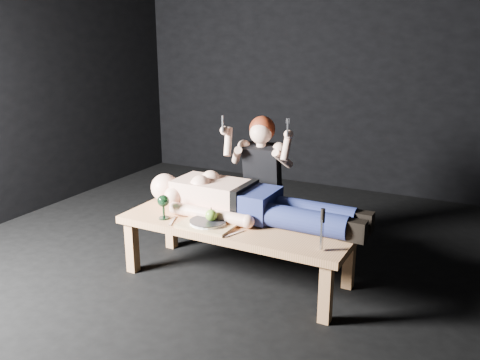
{
  "coord_description": "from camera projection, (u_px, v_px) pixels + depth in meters",
  "views": [
    {
      "loc": [
        1.58,
        -3.14,
        1.76
      ],
      "look_at": [
        0.03,
        -0.07,
        0.75
      ],
      "focal_mm": 37.91,
      "sensor_mm": 36.0,
      "label": 1
    }
  ],
  "objects": [
    {
      "name": "plate",
      "position": [
        208.0,
        222.0,
        3.53
      ],
      "size": [
        0.26,
        0.26,
        0.02
      ],
      "primitive_type": "cylinder",
      "rotation": [
        0.0,
        0.0,
        -0.01
      ],
      "color": "white",
      "rests_on": "serving_tray"
    },
    {
      "name": "lying_man",
      "position": [
        252.0,
        199.0,
        3.68
      ],
      "size": [
        1.85,
        0.59,
        0.29
      ],
      "primitive_type": null,
      "rotation": [
        0.0,
        0.0,
        -0.02
      ],
      "color": "beige",
      "rests_on": "table"
    },
    {
      "name": "fork_flat",
      "position": [
        173.0,
        221.0,
        3.64
      ],
      "size": [
        0.08,
        0.17,
        0.01
      ],
      "primitive_type": "cube",
      "rotation": [
        0.0,
        0.0,
        0.36
      ],
      "color": "#B2B2B7",
      "rests_on": "table"
    },
    {
      "name": "spoon_flat",
      "position": [
        226.0,
        225.0,
        3.55
      ],
      "size": [
        0.1,
        0.17,
        0.01
      ],
      "primitive_type": "cube",
      "rotation": [
        0.0,
        0.0,
        0.47
      ],
      "color": "#B2B2B7",
      "rests_on": "table"
    },
    {
      "name": "goblet",
      "position": [
        164.0,
        207.0,
        3.67
      ],
      "size": [
        0.09,
        0.09,
        0.18
      ],
      "primitive_type": null,
      "rotation": [
        0.0,
        0.0,
        -0.02
      ],
      "color": "black",
      "rests_on": "table"
    },
    {
      "name": "ground",
      "position": [
        241.0,
        271.0,
        3.87
      ],
      "size": [
        5.0,
        5.0,
        0.0
      ],
      "primitive_type": "plane",
      "color": "black",
      "rests_on": "ground"
    },
    {
      "name": "back_wall",
      "position": [
        343.0,
        56.0,
        5.59
      ],
      "size": [
        5.0,
        0.0,
        5.0
      ],
      "primitive_type": "plane",
      "rotation": [
        1.57,
        0.0,
        0.0
      ],
      "color": "black",
      "rests_on": "ground"
    },
    {
      "name": "knife_flat",
      "position": [
        234.0,
        234.0,
        3.41
      ],
      "size": [
        0.08,
        0.17,
        0.01
      ],
      "primitive_type": "cube",
      "rotation": [
        0.0,
        0.0,
        -0.38
      ],
      "color": "#B2B2B7",
      "rests_on": "table"
    },
    {
      "name": "apple",
      "position": [
        211.0,
        215.0,
        3.52
      ],
      "size": [
        0.08,
        0.08,
        0.08
      ],
      "primitive_type": "sphere",
      "color": "#528B1A",
      "rests_on": "plate"
    },
    {
      "name": "carving_knife",
      "position": [
        322.0,
        230.0,
        3.11
      ],
      "size": [
        0.04,
        0.04,
        0.28
      ],
      "primitive_type": null,
      "rotation": [
        0.0,
        0.0,
        -0.02
      ],
      "color": "#B2B2B7",
      "rests_on": "table"
    },
    {
      "name": "serving_tray",
      "position": [
        208.0,
        225.0,
        3.54
      ],
      "size": [
        0.39,
        0.28,
        0.02
      ],
      "primitive_type": "cube",
      "rotation": [
        0.0,
        0.0,
        -0.01
      ],
      "color": "tan",
      "rests_on": "table"
    },
    {
      "name": "table",
      "position": [
        237.0,
        251.0,
        3.69
      ],
      "size": [
        1.7,
        0.66,
        0.45
      ],
      "primitive_type": "cube",
      "rotation": [
        0.0,
        0.0,
        -0.02
      ],
      "color": "tan",
      "rests_on": "ground"
    },
    {
      "name": "kneeling_woman",
      "position": [
        264.0,
        180.0,
        4.19
      ],
      "size": [
        0.72,
        0.78,
        1.16
      ],
      "primitive_type": null,
      "rotation": [
        0.0,
        0.0,
        0.15
      ],
      "color": "black",
      "rests_on": "ground"
    }
  ]
}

